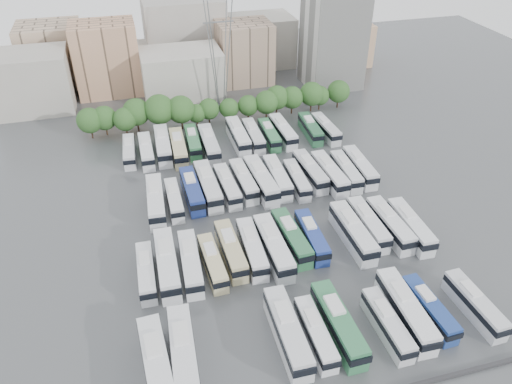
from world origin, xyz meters
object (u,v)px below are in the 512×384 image
object	(u,v)px
bus_r1_s13	(411,226)
bus_r1_s12	(390,224)
bus_r2_s10	(310,171)
bus_r3_s3	(178,147)
bus_r1_s2	(191,263)
bus_r1_s5	(252,248)
bus_r0_s11	(429,308)
bus_r3_s12	(310,128)
bus_r0_s0	(157,367)
bus_r3_s5	(209,144)
bus_r2_s1	(156,201)
bus_r3_s0	(129,151)
bus_r3_s8	(253,136)
bus_r2_s12	(346,171)
bus_r3_s13	(326,128)
bus_r2_s2	(174,200)
bus_r3_s2	(163,145)
bus_r0_s10	(406,310)
bus_r2_s11	(329,173)
bus_r0_s9	(387,324)
bus_r0_s7	(338,324)
bus_r1_s3	(213,262)
bus_r2_s9	(297,180)
bus_r2_s13	(360,167)
bus_r3_s7	(238,136)
bus_r3_s9	(269,135)
bus_r0_s13	(475,304)
bus_r0_s1	(184,355)
bus_r0_s5	(287,331)
bus_r2_s3	(192,190)
bus_r1_s8	(312,236)
bus_r3_s1	(146,151)
bus_r1_s10	(353,232)
bus_r3_s4	(193,142)
bus_r2_s4	(208,186)
bus_r2_s8	(277,177)
apartment_tower	(333,36)
bus_r1_s6	(273,247)
bus_r1_s4	(231,250)
bus_r1_s11	(368,224)
bus_r0_s6	(316,333)
bus_r1_s1	(167,264)
bus_r2_s5	(227,186)
bus_r2_s6	(244,181)

from	to	relation	value
bus_r1_s13	bus_r1_s12	bearing A→B (deg)	159.59
bus_r2_s10	bus_r3_s3	size ratio (longest dim) A/B	0.98
bus_r1_s2	bus_r1_s5	distance (m)	9.76
bus_r0_s11	bus_r3_s12	size ratio (longest dim) A/B	0.94
bus_r0_s0	bus_r3_s5	world-z (taller)	bus_r0_s0
bus_r2_s1	bus_r3_s12	distance (m)	41.09
bus_r3_s0	bus_r3_s8	world-z (taller)	bus_r3_s8
bus_r1_s5	bus_r3_s5	size ratio (longest dim) A/B	0.94
bus_r2_s12	bus_r3_s13	world-z (taller)	bus_r2_s12
bus_r2_s2	bus_r3_s2	distance (m)	19.96
bus_r0_s10	bus_r2_s11	bearing A→B (deg)	86.32
bus_r0_s9	bus_r2_s1	xyz separation A→B (m)	(-26.28, 35.70, 0.32)
bus_r0_s7	bus_r3_s12	world-z (taller)	bus_r0_s7
bus_r0_s0	bus_r1_s2	bearing A→B (deg)	65.59
bus_r3_s2	bus_r1_s3	bearing A→B (deg)	-83.27
bus_r2_s9	bus_r2_s13	bearing A→B (deg)	5.75
bus_r1_s13	bus_r3_s7	world-z (taller)	bus_r3_s7
bus_r2_s11	bus_r3_s3	bearing A→B (deg)	144.46
bus_r3_s0	bus_r3_s5	bearing A→B (deg)	-3.79
bus_r2_s9	bus_r3_s9	world-z (taller)	bus_r3_s9
bus_r0_s13	bus_r3_s13	world-z (taller)	bus_r3_s13
bus_r3_s9	bus_r0_s1	bearing A→B (deg)	-115.37
bus_r0_s5	bus_r2_s1	bearing A→B (deg)	112.25
bus_r0_s10	bus_r2_s3	bearing A→B (deg)	124.24
bus_r1_s5	bus_r2_s10	xyz separation A→B (m)	(16.65, 18.95, 0.03)
bus_r3_s7	bus_r1_s8	bearing A→B (deg)	-84.52
bus_r3_s1	bus_r3_s13	world-z (taller)	bus_r3_s1
bus_r1_s8	bus_r2_s3	bearing A→B (deg)	134.40
bus_r1_s8	bus_r3_s1	bearing A→B (deg)	125.31
bus_r0_s9	bus_r2_s12	bearing A→B (deg)	74.08
bus_r1_s5	bus_r3_s9	xyz separation A→B (m)	(13.48, 35.76, -0.14)
bus_r0_s1	bus_r3_s0	world-z (taller)	bus_r0_s1
bus_r1_s10	bus_r3_s8	size ratio (longest dim) A/B	1.11
bus_r0_s0	bus_r2_s11	bearing A→B (deg)	41.02
bus_r0_s11	bus_r0_s13	distance (m)	6.44
bus_r0_s13	bus_r1_s5	world-z (taller)	bus_r1_s5
bus_r3_s4	bus_r3_s9	bearing A→B (deg)	-1.42
bus_r0_s11	bus_r2_s4	world-z (taller)	bus_r2_s4
bus_r2_s8	bus_r3_s0	size ratio (longest dim) A/B	1.13
bus_r0_s13	bus_r2_s3	world-z (taller)	bus_r2_s3
bus_r3_s5	bus_r3_s9	bearing A→B (deg)	5.73
apartment_tower	bus_r1_s6	distance (m)	74.55
bus_r1_s4	bus_r1_s5	bearing A→B (deg)	-9.98
bus_r2_s1	bus_r2_s8	distance (m)	23.08
bus_r1_s11	bus_r1_s13	world-z (taller)	bus_r1_s13
bus_r1_s4	bus_r3_s4	xyz separation A→B (m)	(0.09, 36.40, -0.07)
bus_r0_s6	bus_r3_s5	bearing A→B (deg)	94.47
bus_r1_s1	bus_r1_s4	distance (m)	9.91
bus_r2_s5	bus_r2_s6	xyz separation A→B (m)	(3.33, 0.90, 0.02)
bus_r2_s6	bus_r3_s4	size ratio (longest dim) A/B	1.03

